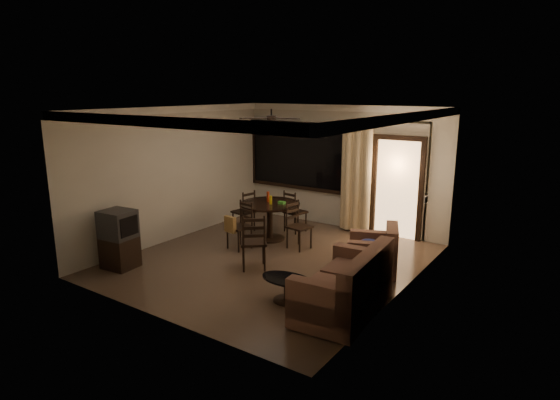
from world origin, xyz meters
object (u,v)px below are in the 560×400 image
Objects in this scene: tv_cabinet at (119,239)px; sofa at (347,289)px; dining_chair_south at (239,234)px; dining_table at (270,211)px; armchair at (375,254)px; dining_chair_east at (299,235)px; dining_chair_north at (295,219)px; dining_chair_west at (244,219)px; side_chair at (254,252)px; coffee_table at (287,286)px.

tv_cabinet is 4.23m from sofa.
dining_table is at bearing 89.91° from dining_chair_south.
dining_chair_east is at bearing 147.07° from armchair.
dining_chair_north is 2.78m from armchair.
side_chair is (1.57, -1.68, 0.02)m from dining_chair_west.
coffee_table is 0.82× the size of side_chair.
dining_chair_south is at bearing 44.30° from dining_chair_west.
side_chair is at bearing 115.00° from dining_chair_north.
sofa is 2.24m from side_chair.
dining_chair_south reaches higher than armchair.
dining_chair_west is 0.52× the size of sofa.
coffee_table is (2.13, -1.46, -0.06)m from dining_chair_south.
sofa is 1.68× the size of armchair.
dining_table is 0.92m from dining_chair_south.
coffee_table is (-0.92, -0.17, -0.13)m from sofa.
tv_cabinet is at bearing 79.02° from dining_chair_north.
dining_table is at bearing 130.52° from coffee_table.
armchair is at bearing 163.17° from dining_chair_north.
dining_chair_west is 1.00× the size of dining_chair_north.
dining_chair_east is 3.42m from tv_cabinet.
dining_chair_west is 3.50m from armchair.
dining_chair_north is at bearing 128.75° from sofa.
dining_chair_west is 3.72m from coffee_table.
sofa is 0.95m from coffee_table.
dining_table is 2.68m from armchair.
dining_chair_south is at bearing 165.14° from armchair.
armchair is 2.14m from side_chair.
dining_chair_south is at bearing 145.46° from coffee_table.
dining_chair_north is (0.96, 0.63, 0.00)m from dining_chair_west.
tv_cabinet is at bearing 152.49° from dining_chair_east.
tv_cabinet is at bearing -114.00° from dining_table.
dining_chair_north is 1.13× the size of coffee_table.
dining_chair_east reaches higher than coffee_table.
dining_table is 1.52× the size of coffee_table.
dining_table is 1.21× the size of tv_cabinet.
dining_chair_west is 3.04m from tv_cabinet.
dining_table is 1.34× the size of dining_chair_east.
dining_table is at bearing 90.10° from dining_chair_north.
dining_chair_east is 1.38m from side_chair.
sofa reaches higher than dining_chair_north.
sofa reaches higher than armchair.
tv_cabinet reaches higher than dining_chair_east.
dining_chair_west is 1.00× the size of dining_chair_south.
armchair is (1.79, -0.34, 0.06)m from dining_chair_east.
tv_cabinet reaches higher than dining_chair_north.
dining_table reaches higher than dining_chair_north.
dining_table is 0.71× the size of sofa.
dining_chair_east is 0.90× the size of tv_cabinet.
armchair is at bearing -10.66° from dining_table.
dining_chair_west is 1.20m from dining_chair_south.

